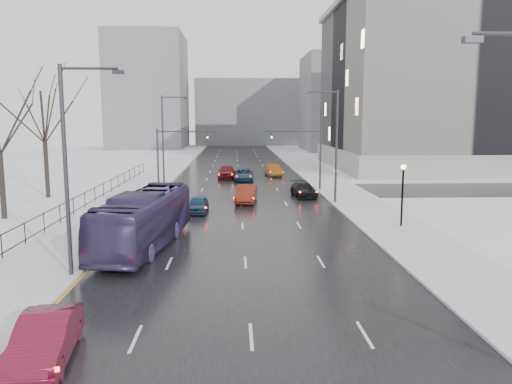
{
  "coord_description": "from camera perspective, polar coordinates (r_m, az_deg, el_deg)",
  "views": [
    {
      "loc": [
        -0.54,
        -3.43,
        7.59
      ],
      "look_at": [
        0.93,
        30.66,
        2.5
      ],
      "focal_mm": 35.0,
      "sensor_mm": 36.0,
      "label": 1
    }
  ],
  "objects": [
    {
      "name": "lamppost_r_mid",
      "position": [
        35.67,
        16.42,
        0.65
      ],
      "size": [
        0.36,
        0.36,
        4.28
      ],
      "color": "black",
      "rests_on": "sidewalk_right"
    },
    {
      "name": "sedan_right_distant",
      "position": [
        65.3,
        1.96,
        2.52
      ],
      "size": [
        2.26,
        4.86,
        1.54
      ],
      "primitive_type": "imported",
      "rotation": [
        0.0,
        0.0,
        0.14
      ],
      "color": "brown",
      "rests_on": "road"
    },
    {
      "name": "road",
      "position": [
        63.89,
        -1.98,
        1.68
      ],
      "size": [
        16.0,
        150.0,
        0.04
      ],
      "primitive_type": "cube",
      "color": "black",
      "rests_on": "ground"
    },
    {
      "name": "sidewalk_right",
      "position": [
        64.82,
        7.35,
        1.76
      ],
      "size": [
        5.0,
        150.0,
        0.16
      ],
      "primitive_type": "cube",
      "color": "silver",
      "rests_on": "ground"
    },
    {
      "name": "mast_signal_right",
      "position": [
        52.15,
        6.22,
        4.6
      ],
      "size": [
        6.1,
        0.33,
        6.5
      ],
      "color": "#2D2D33",
      "rests_on": "ground"
    },
    {
      "name": "sedan_center_near",
      "position": [
        40.27,
        -6.66,
        -1.42
      ],
      "size": [
        1.7,
        3.93,
        1.32
      ],
      "primitive_type": "imported",
      "rotation": [
        0.0,
        0.0,
        -0.04
      ],
      "color": "#18314A",
      "rests_on": "road"
    },
    {
      "name": "park_strip",
      "position": [
        66.78,
        -19.41,
        1.53
      ],
      "size": [
        14.0,
        150.0,
        0.12
      ],
      "primitive_type": "cube",
      "color": "white",
      "rests_on": "ground"
    },
    {
      "name": "sedan_left_near",
      "position": [
        17.46,
        -22.95,
        -15.19
      ],
      "size": [
        2.05,
        4.63,
        1.48
      ],
      "primitive_type": "imported",
      "rotation": [
        0.0,
        0.0,
        0.11
      ],
      "color": "maroon",
      "rests_on": "road"
    },
    {
      "name": "bus",
      "position": [
        30.01,
        -12.63,
        -3.07
      ],
      "size": [
        4.31,
        12.09,
        3.29
      ],
      "primitive_type": "imported",
      "rotation": [
        0.0,
        0.0,
        -0.13
      ],
      "color": "#372D58",
      "rests_on": "road"
    },
    {
      "name": "sedan_center_far",
      "position": [
        62.91,
        -3.42,
        2.37
      ],
      "size": [
        2.16,
        5.1,
        1.72
      ],
      "primitive_type": "imported",
      "rotation": [
        0.0,
        0.0,
        -0.03
      ],
      "color": "maroon",
      "rests_on": "road"
    },
    {
      "name": "bldg_far_right",
      "position": [
        121.87,
        11.24,
        9.93
      ],
      "size": [
        24.0,
        20.0,
        22.0
      ],
      "primitive_type": "cube",
      "color": "slate",
      "rests_on": "ground"
    },
    {
      "name": "tree_park_e",
      "position": [
        51.18,
        -22.63,
        -0.7
      ],
      "size": [
        9.45,
        9.45,
        13.5
      ],
      "primitive_type": null,
      "color": "black",
      "rests_on": "ground"
    },
    {
      "name": "mast_signal_left",
      "position": [
        51.99,
        -10.0,
        4.51
      ],
      "size": [
        6.1,
        0.33,
        6.5
      ],
      "color": "#2D2D33",
      "rests_on": "ground"
    },
    {
      "name": "sedan_right_far",
      "position": [
        48.28,
        5.45,
        0.27
      ],
      "size": [
        2.37,
        4.86,
        1.36
      ],
      "primitive_type": "imported",
      "rotation": [
        0.0,
        0.0,
        0.1
      ],
      "color": "black",
      "rests_on": "road"
    },
    {
      "name": "no_uturn_sign",
      "position": [
        48.71,
        9.08,
        2.14
      ],
      "size": [
        0.6,
        0.06,
        2.7
      ],
      "color": "#2D2D33",
      "rests_on": "sidewalk_right"
    },
    {
      "name": "sedan_right_near",
      "position": [
        44.71,
        -1.12,
        -0.23
      ],
      "size": [
        2.21,
        4.89,
        1.56
      ],
      "primitive_type": "imported",
      "rotation": [
        0.0,
        0.0,
        -0.12
      ],
      "color": "maroon",
      "rests_on": "road"
    },
    {
      "name": "streetlight_l_far",
      "position": [
        55.99,
        -10.37,
        6.33
      ],
      "size": [
        2.95,
        0.25,
        10.0
      ],
      "color": "#2D2D33",
      "rests_on": "ground"
    },
    {
      "name": "civic_building",
      "position": [
        83.47,
        23.12,
        10.3
      ],
      "size": [
        41.0,
        31.0,
        24.8
      ],
      "color": "gray",
      "rests_on": "ground"
    },
    {
      "name": "sidewalk_left",
      "position": [
        64.65,
        -11.33,
        1.65
      ],
      "size": [
        5.0,
        150.0,
        0.16
      ],
      "primitive_type": "cube",
      "color": "silver",
      "rests_on": "ground"
    },
    {
      "name": "tree_park_d",
      "position": [
        41.91,
        -26.78,
        -2.87
      ],
      "size": [
        8.75,
        8.75,
        12.5
      ],
      "primitive_type": null,
      "color": "black",
      "rests_on": "ground"
    },
    {
      "name": "sedan_right_cross",
      "position": [
        60.56,
        -1.42,
        1.99
      ],
      "size": [
        2.39,
        5.06,
        1.4
      ],
      "primitive_type": "imported",
      "rotation": [
        0.0,
        0.0,
        -0.01
      ],
      "color": "#19344B",
      "rests_on": "road"
    },
    {
      "name": "bldg_far_center",
      "position": [
        143.51,
        -0.67,
        9.05
      ],
      "size": [
        30.0,
        18.0,
        18.0
      ],
      "primitive_type": "cube",
      "color": "slate",
      "rests_on": "ground"
    },
    {
      "name": "iron_fence",
      "position": [
        36.3,
        -22.53,
        -2.78
      ],
      "size": [
        0.06,
        70.0,
        1.3
      ],
      "color": "black",
      "rests_on": "sidewalk_left"
    },
    {
      "name": "streetlight_r_mid",
      "position": [
        44.34,
        8.9,
        5.83
      ],
      "size": [
        2.95,
        0.25,
        10.0
      ],
      "color": "#2D2D33",
      "rests_on": "ground"
    },
    {
      "name": "cross_road",
      "position": [
        51.99,
        -1.86,
        0.11
      ],
      "size": [
        130.0,
        10.0,
        0.04
      ],
      "primitive_type": "cube",
      "color": "black",
      "rests_on": "ground"
    },
    {
      "name": "bldg_far_left",
      "position": [
        130.37,
        -12.18,
        11.12
      ],
      "size": [
        18.0,
        22.0,
        28.0
      ],
      "primitive_type": "cube",
      "color": "slate",
      "rests_on": "ground"
    },
    {
      "name": "streetlight_l_near",
      "position": [
        24.72,
        -20.47,
        3.37
      ],
      "size": [
        2.95,
        0.25,
        10.0
      ],
      "color": "#2D2D33",
      "rests_on": "ground"
    }
  ]
}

